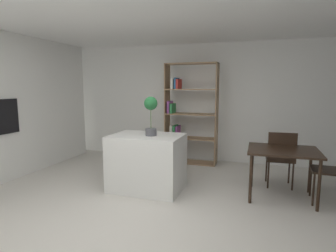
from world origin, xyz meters
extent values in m
plane|color=beige|center=(0.00, 0.00, 0.00)|extent=(9.21, 9.21, 0.00)
cube|color=white|center=(0.00, 3.17, 1.28)|extent=(6.70, 0.06, 2.56)
cube|color=black|center=(-2.65, 0.59, 1.14)|extent=(0.04, 0.59, 0.59)
cylinder|color=#B7BABC|center=(-2.69, 0.59, 1.38)|extent=(0.02, 0.47, 0.02)
cube|color=white|center=(-0.25, 1.05, 0.44)|extent=(1.11, 0.80, 0.88)
cylinder|color=#4C4C51|center=(-0.17, 1.03, 0.94)|extent=(0.17, 0.17, 0.11)
cylinder|color=#476633|center=(-0.17, 1.03, 1.15)|extent=(0.01, 0.01, 0.31)
sphere|color=#236935|center=(-0.17, 1.03, 1.38)|extent=(0.21, 0.21, 0.21)
cube|color=#997551|center=(-0.49, 2.80, 1.06)|extent=(0.02, 0.36, 2.12)
cube|color=#997551|center=(0.58, 2.80, 1.06)|extent=(0.02, 0.36, 2.12)
cube|color=#997551|center=(0.04, 2.80, 2.11)|extent=(1.10, 0.36, 0.02)
cube|color=#997551|center=(0.04, 2.80, 0.01)|extent=(1.10, 0.36, 0.02)
cube|color=#997551|center=(0.04, 2.80, 0.54)|extent=(1.06, 0.36, 0.02)
cube|color=#997551|center=(0.04, 2.80, 1.06)|extent=(1.06, 0.36, 0.02)
cube|color=#997551|center=(0.04, 2.80, 1.58)|extent=(1.06, 0.36, 0.02)
cube|color=gold|center=(-0.38, 2.80, 0.11)|extent=(0.04, 0.30, 0.18)
cube|color=#338E4C|center=(-0.32, 2.80, 0.11)|extent=(0.03, 0.30, 0.18)
cube|color=#38383D|center=(-0.27, 2.80, 0.15)|extent=(0.04, 0.30, 0.25)
cube|color=silver|center=(-0.37, 2.80, 0.68)|extent=(0.05, 0.30, 0.25)
cube|color=#338E4C|center=(-0.30, 2.80, 0.68)|extent=(0.05, 0.30, 0.26)
cube|color=#8E4793|center=(-0.24, 2.80, 0.67)|extent=(0.04, 0.30, 0.24)
cube|color=#8E4793|center=(-0.43, 2.80, 1.20)|extent=(0.05, 0.30, 0.26)
cube|color=#338E4C|center=(-0.36, 2.80, 1.17)|extent=(0.05, 0.30, 0.20)
cube|color=silver|center=(-0.35, 2.80, 1.69)|extent=(0.05, 0.30, 0.20)
cube|color=#2D6BAD|center=(-0.28, 2.80, 1.71)|extent=(0.03, 0.30, 0.23)
cube|color=red|center=(-0.23, 2.80, 1.69)|extent=(0.05, 0.30, 0.20)
cube|color=black|center=(1.77, 1.34, 0.72)|extent=(0.98, 0.81, 0.03)
cylinder|color=black|center=(1.34, 0.99, 0.35)|extent=(0.04, 0.04, 0.70)
cylinder|color=black|center=(2.20, 0.99, 0.35)|extent=(0.04, 0.04, 0.70)
cylinder|color=black|center=(1.34, 1.68, 0.35)|extent=(0.04, 0.04, 0.70)
cylinder|color=black|center=(2.20, 1.68, 0.35)|extent=(0.04, 0.04, 0.70)
cube|color=black|center=(2.38, 1.34, 0.47)|extent=(0.48, 0.47, 0.03)
cylinder|color=black|center=(2.19, 1.54, 0.23)|extent=(0.03, 0.03, 0.46)
cylinder|color=black|center=(2.17, 1.16, 0.23)|extent=(0.03, 0.03, 0.46)
cube|color=black|center=(1.77, 1.86, 0.45)|extent=(0.45, 0.43, 0.03)
cube|color=black|center=(1.78, 1.68, 0.70)|extent=(0.43, 0.06, 0.46)
cylinder|color=black|center=(1.94, 2.05, 0.22)|extent=(0.03, 0.03, 0.44)
cylinder|color=black|center=(1.58, 2.02, 0.22)|extent=(0.03, 0.03, 0.44)
cylinder|color=black|center=(1.96, 1.70, 0.22)|extent=(0.03, 0.03, 0.44)
cylinder|color=black|center=(1.60, 1.68, 0.22)|extent=(0.03, 0.03, 0.44)
camera|label=1|loc=(1.41, -2.94, 1.64)|focal=29.75mm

